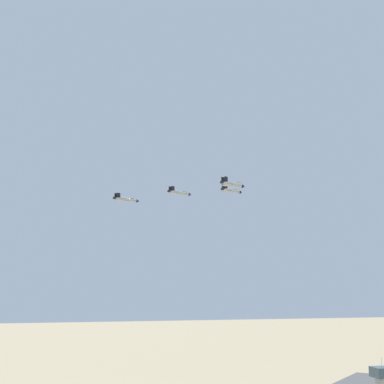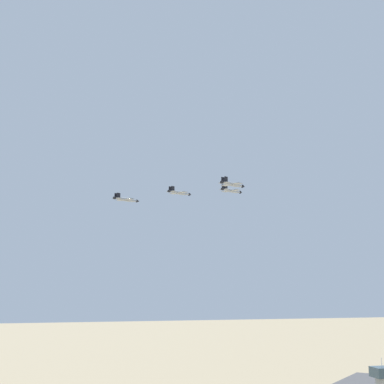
{
  "view_description": "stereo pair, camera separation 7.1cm",
  "coord_description": "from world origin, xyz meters",
  "px_view_note": "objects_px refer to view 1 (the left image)",
  "views": [
    {
      "loc": [
        -74.99,
        -205.49,
        54.73
      ],
      "look_at": [
        -19.87,
        25.48,
        92.04
      ],
      "focal_mm": 53.35,
      "sensor_mm": 36.0,
      "label": 1
    },
    {
      "loc": [
        -74.92,
        -205.5,
        54.73
      ],
      "look_at": [
        -19.87,
        25.48,
        92.04
      ],
      "focal_mm": 53.35,
      "sensor_mm": 36.0,
      "label": 2
    }
  ],
  "objects_px": {
    "jet_right_wingman": "(233,184)",
    "jet_left_outer": "(126,199)",
    "jet_lead": "(232,191)",
    "jet_left_wingman": "(180,193)"
  },
  "relations": [
    {
      "from": "jet_right_wingman",
      "to": "jet_left_outer",
      "type": "xyz_separation_m",
      "value": [
        -38.81,
        27.56,
        -3.53
      ]
    },
    {
      "from": "jet_lead",
      "to": "jet_left_wingman",
      "type": "relative_size",
      "value": 0.99
    },
    {
      "from": "jet_lead",
      "to": "jet_left_wingman",
      "type": "height_order",
      "value": "jet_lead"
    },
    {
      "from": "jet_lead",
      "to": "jet_left_outer",
      "type": "bearing_deg",
      "value": 138.67
    },
    {
      "from": "jet_left_wingman",
      "to": "jet_right_wingman",
      "type": "relative_size",
      "value": 0.96
    },
    {
      "from": "jet_left_outer",
      "to": "jet_left_wingman",
      "type": "bearing_deg",
      "value": -40.68
    },
    {
      "from": "jet_left_wingman",
      "to": "jet_lead",
      "type": "bearing_deg",
      "value": -40.64
    },
    {
      "from": "jet_lead",
      "to": "jet_left_outer",
      "type": "height_order",
      "value": "jet_lead"
    },
    {
      "from": "jet_left_outer",
      "to": "jet_lead",
      "type": "bearing_deg",
      "value": -40.68
    },
    {
      "from": "jet_right_wingman",
      "to": "jet_left_outer",
      "type": "distance_m",
      "value": 47.73
    }
  ]
}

